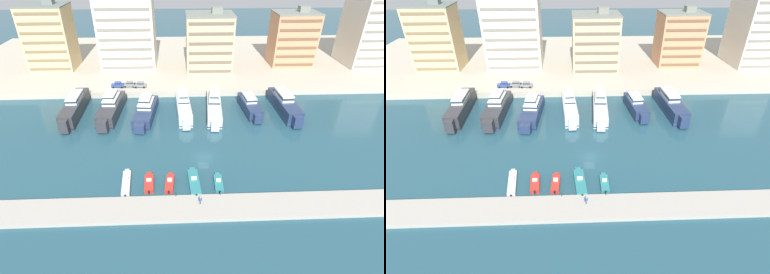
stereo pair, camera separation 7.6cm
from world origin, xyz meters
The scene contains 26 objects.
ground_plane centered at (0.00, 0.00, 0.00)m, with size 400.00×400.00×0.00m, color #234C5B.
quay_promenade centered at (0.00, 68.14, 0.97)m, with size 180.00×70.00×1.93m, color #BCB29E.
pier_dock centered at (0.00, -16.46, 0.43)m, with size 120.00×6.24×0.86m, color #A8A399.
yacht_charcoal_far_left centered at (-35.43, 22.41, 2.32)m, with size 4.50×22.57×7.30m.
yacht_charcoal_left centered at (-24.95, 21.65, 2.34)m, with size 5.64×20.96×8.07m.
yacht_navy_mid_left centered at (-15.02, 20.35, 1.97)m, with size 6.31×19.83×7.34m.
yacht_silver_center_left centered at (-4.27, 21.84, 2.25)m, with size 4.89×20.36×7.87m.
yacht_silver_center centered at (4.65, 22.21, 2.12)m, with size 5.47×22.62×7.71m.
yacht_navy_center_right centered at (15.19, 22.23, 1.85)m, with size 5.07×16.48×6.33m.
yacht_navy_mid_right centered at (25.33, 21.95, 2.23)m, with size 5.25×21.40×7.24m.
motorboat_white_far_left centered at (-16.42, -9.02, 0.50)m, with size 2.20×8.32×1.50m.
motorboat_red_left centered at (-11.78, -9.19, 0.51)m, with size 2.12×6.16×1.35m.
motorboat_red_mid_left centered at (-7.58, -9.54, 0.57)m, with size 1.91×5.89×1.62m.
motorboat_teal_center_left centered at (-2.66, -9.41, 0.57)m, with size 2.58×8.68×1.57m.
motorboat_teal_center centered at (2.28, -9.85, 0.50)m, with size 1.75×5.93×1.40m.
car_blue_far_left centered at (-25.60, 37.38, 2.91)m, with size 4.12×1.96×1.80m.
car_grey_left centered at (-21.80, 37.67, 2.91)m, with size 4.13×1.98×1.80m.
car_grey_mid_left centered at (-18.25, 37.10, 2.91)m, with size 4.17×2.07×1.80m.
apartment_block_far_left centered at (-52.28, 57.85, 13.28)m, with size 16.17×12.82×24.55m.
apartment_block_left centered at (-24.09, 58.04, 15.58)m, with size 20.40×12.82×29.17m.
apartment_block_mid_left centered at (5.68, 53.30, 11.99)m, with size 16.69×13.47×21.98m.
apartment_block_center_left centered at (38.08, 58.85, 11.66)m, with size 16.19×12.35×21.30m.
apartment_block_center centered at (67.26, 58.47, 14.76)m, with size 16.38×18.25×27.56m.
pedestrian_near_edge centered at (-1.80, -15.88, 1.85)m, with size 0.59×0.41×1.67m.
bollard_west centered at (-6.33, -13.59, 1.18)m, with size 0.20×0.20×0.61m.
bollard_west_mid centered at (2.16, -13.59, 1.18)m, with size 0.20×0.20×0.61m.
Camera 2 is at (-4.91, -55.86, 40.91)m, focal length 28.00 mm.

